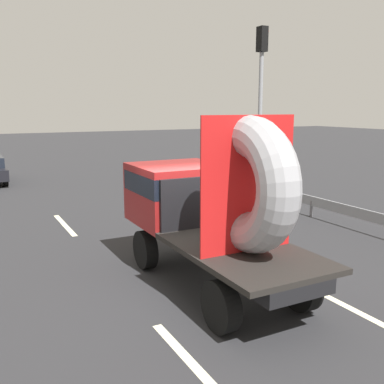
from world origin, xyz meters
name	(u,v)px	position (x,y,z in m)	size (l,w,h in m)	color
ground_plane	(201,280)	(0.00, 0.00, 0.00)	(120.00, 120.00, 0.00)	#28282B
flatbed_truck	(205,202)	(0.08, -0.01, 1.70)	(2.02, 5.28, 3.51)	black
traffic_light	(261,92)	(5.91, 6.09, 4.22)	(0.42, 0.36, 6.57)	gray
guardrail	(271,191)	(6.00, 5.37, 0.53)	(0.10, 17.57, 0.71)	gray
lane_dash_left_near	(190,361)	(-1.62, -2.58, 0.00)	(2.42, 0.16, 0.01)	beige
lane_dash_left_far	(65,225)	(-1.62, 5.97, 0.00)	(2.81, 0.16, 0.01)	beige
lane_dash_right_near	(367,317)	(1.79, -2.83, 0.00)	(2.01, 0.16, 0.01)	beige
lane_dash_right_far	(171,217)	(1.79, 5.35, 0.00)	(2.10, 0.16, 0.01)	beige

